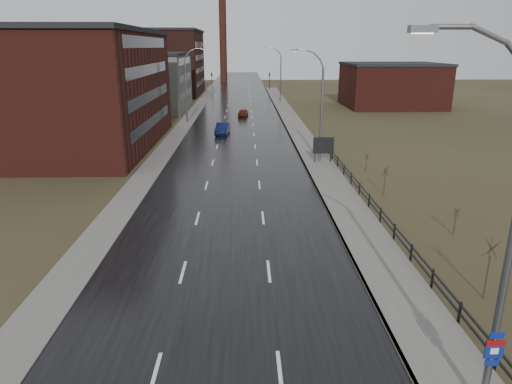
{
  "coord_description": "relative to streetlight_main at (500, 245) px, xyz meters",
  "views": [
    {
      "loc": [
        1.08,
        -9.96,
        11.55
      ],
      "look_at": [
        1.73,
        16.75,
        3.0
      ],
      "focal_mm": 32.0,
      "sensor_mm": 36.0,
      "label": 1
    }
  ],
  "objects": [
    {
      "name": "road",
      "position": [
        -8.47,
        58.0,
        -6.03
      ],
      "size": [
        14.0,
        300.0,
        0.06
      ],
      "primitive_type": "cube",
      "color": "black",
      "rests_on": "ground"
    },
    {
      "name": "sidewalk_right",
      "position": [
        0.13,
        33.0,
        -5.97
      ],
      "size": [
        3.2,
        180.0,
        0.18
      ],
      "primitive_type": "cube",
      "color": "#595651",
      "rests_on": "ground"
    },
    {
      "name": "curb_right",
      "position": [
        -1.39,
        33.0,
        -5.97
      ],
      "size": [
        0.16,
        180.0,
        0.18
      ],
      "primitive_type": "cube",
      "color": "slate",
      "rests_on": "ground"
    },
    {
      "name": "sidewalk_left",
      "position": [
        -16.67,
        58.0,
        -6.0
      ],
      "size": [
        2.4,
        260.0,
        0.12
      ],
      "primitive_type": "cube",
      "color": "#595651",
      "rests_on": "ground"
    },
    {
      "name": "warehouse_near",
      "position": [
        -29.46,
        43.0,
        0.7
      ],
      "size": [
        22.44,
        28.56,
        13.5
      ],
      "color": "#471914",
      "rests_on": "ground"
    },
    {
      "name": "warehouse_mid",
      "position": [
        -26.46,
        76.0,
        -0.8
      ],
      "size": [
        16.32,
        20.4,
        10.5
      ],
      "color": "slate",
      "rests_on": "ground"
    },
    {
      "name": "warehouse_far",
      "position": [
        -31.47,
        106.0,
        1.7
      ],
      "size": [
        26.52,
        24.48,
        15.5
      ],
      "color": "#331611",
      "rests_on": "ground"
    },
    {
      "name": "building_right",
      "position": [
        21.83,
        80.0,
        -1.8
      ],
      "size": [
        18.36,
        16.32,
        8.5
      ],
      "color": "#471914",
      "rests_on": "ground"
    },
    {
      "name": "smokestack",
      "position": [
        -14.47,
        148.0,
        9.44
      ],
      "size": [
        2.7,
        2.7,
        30.7
      ],
      "color": "#331611",
      "rests_on": "ground"
    },
    {
      "name": "streetlight_main",
      "position": [
        0.0,
        0.0,
        0.0
      ],
      "size": [
        3.91,
        0.29,
        12.11
      ],
      "color": "slate",
      "rests_on": "ground"
    },
    {
      "name": "streetlight_right_mid",
      "position": [
        0.03,
        34.0,
        -0.22
      ],
      "size": [
        3.36,
        0.28,
        11.35
      ],
      "color": "slate",
      "rests_on": "ground"
    },
    {
      "name": "streetlight_left",
      "position": [
        -16.17,
        60.0,
        -0.22
      ],
      "size": [
        3.36,
        0.28,
        11.35
      ],
      "color": "slate",
      "rests_on": "ground"
    },
    {
      "name": "streetlight_right_far",
      "position": [
        0.03,
        88.0,
        -0.22
      ],
      "size": [
        3.36,
        0.28,
        11.35
      ],
      "color": "slate",
      "rests_on": "ground"
    },
    {
      "name": "guardrail",
      "position": [
        1.83,
        16.32,
        -5.35
      ],
      "size": [
        0.1,
        53.05,
        1.1
      ],
      "color": "black",
      "rests_on": "ground"
    },
    {
      "name": "shrub_c",
      "position": [
        4.03,
        7.13,
        -4.45
      ],
      "size": [
        0.71,
        0.75,
        3.02
      ],
      "color": "#382D23",
      "rests_on": "ground"
    },
    {
      "name": "shrub_d",
      "position": [
        5.95,
        14.78,
        -5.07
      ],
      "size": [
        0.45,
        0.47,
        1.87
      ],
      "color": "#382D23",
      "rests_on": "ground"
    },
    {
      "name": "shrub_e",
      "position": [
        3.86,
        23.03,
        -4.77
      ],
      "size": [
        0.57,
        0.6,
        2.42
      ],
      "color": "#382D23",
      "rests_on": "ground"
    },
    {
      "name": "shrub_f",
      "position": [
        4.38,
        30.8,
        -5.18
      ],
      "size": [
        0.4,
        0.42,
        1.67
      ],
      "color": "#382D23",
      "rests_on": "ground"
    },
    {
      "name": "billboard",
      "position": [
        0.63,
        33.72,
        -4.24
      ],
      "size": [
        2.14,
        0.17,
        2.74
      ],
      "color": "black",
      "rests_on": "ground"
    },
    {
      "name": "traffic_light_left",
      "position": [
        -16.47,
        118.0,
        -1.46
      ],
      "size": [
        0.58,
        2.73,
        5.3
      ],
      "color": "black",
      "rests_on": "ground"
    },
    {
      "name": "traffic_light_right",
      "position": [
        -0.47,
        118.0,
        -1.46
      ],
      "size": [
        0.58,
        2.73,
        5.3
      ],
      "color": "black",
      "rests_on": "ground"
    },
    {
      "name": "car_near",
      "position": [
        -10.46,
        50.19,
        -5.28
      ],
      "size": [
        2.01,
        4.84,
        1.56
      ],
      "primitive_type": "imported",
      "rotation": [
        0.0,
        0.0,
        -0.08
      ],
      "color": "#0B1038",
      "rests_on": "ground"
    },
    {
      "name": "car_far",
      "position": [
        -7.69,
        66.88,
        -5.39
      ],
      "size": [
        1.95,
        4.04,
        1.33
      ],
      "primitive_type": "imported",
      "rotation": [
        0.0,
        0.0,
        3.04
      ],
      "color": "#561A0E",
      "rests_on": "ground"
    }
  ]
}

